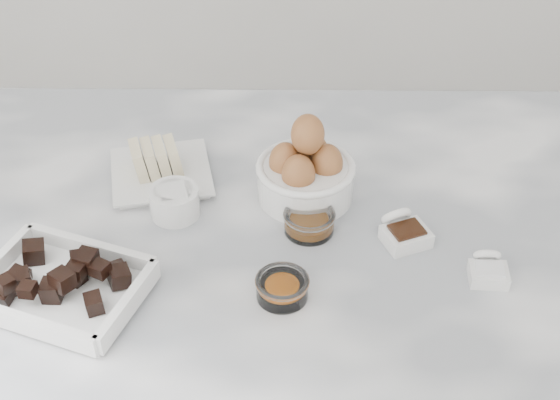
# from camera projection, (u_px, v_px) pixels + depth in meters

# --- Properties ---
(marble_slab) EXTENTS (1.20, 0.80, 0.04)m
(marble_slab) POSITION_uv_depth(u_px,v_px,m) (266.00, 246.00, 1.11)
(marble_slab) COLOR white
(marble_slab) RESTS_ON cabinet
(chocolate_dish) EXTENTS (0.25, 0.22, 0.05)m
(chocolate_dish) POSITION_uv_depth(u_px,v_px,m) (61.00, 284.00, 0.99)
(chocolate_dish) COLOR white
(chocolate_dish) RESTS_ON marble_slab
(butter_plate) EXTENTS (0.18, 0.18, 0.06)m
(butter_plate) POSITION_uv_depth(u_px,v_px,m) (159.00, 167.00, 1.19)
(butter_plate) COLOR white
(butter_plate) RESTS_ON marble_slab
(sugar_ramekin) EXTENTS (0.07, 0.07, 0.04)m
(sugar_ramekin) POSITION_uv_depth(u_px,v_px,m) (174.00, 201.00, 1.12)
(sugar_ramekin) COLOR white
(sugar_ramekin) RESTS_ON marble_slab
(egg_bowl) EXTENTS (0.15, 0.15, 0.14)m
(egg_bowl) POSITION_uv_depth(u_px,v_px,m) (306.00, 171.00, 1.14)
(egg_bowl) COLOR white
(egg_bowl) RESTS_ON marble_slab
(honey_bowl) EXTENTS (0.07, 0.07, 0.03)m
(honey_bowl) POSITION_uv_depth(u_px,v_px,m) (309.00, 221.00, 1.10)
(honey_bowl) COLOR white
(honey_bowl) RESTS_ON marble_slab
(zest_bowl) EXTENTS (0.07, 0.07, 0.03)m
(zest_bowl) POSITION_uv_depth(u_px,v_px,m) (282.00, 287.00, 1.00)
(zest_bowl) COLOR white
(zest_bowl) RESTS_ON marble_slab
(vanilla_spoon) EXTENTS (0.08, 0.09, 0.05)m
(vanilla_spoon) POSITION_uv_depth(u_px,v_px,m) (403.00, 231.00, 1.08)
(vanilla_spoon) COLOR white
(vanilla_spoon) RESTS_ON marble_slab
(salt_spoon) EXTENTS (0.05, 0.06, 0.04)m
(salt_spoon) POSITION_uv_depth(u_px,v_px,m) (488.00, 269.00, 1.03)
(salt_spoon) COLOR white
(salt_spoon) RESTS_ON marble_slab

